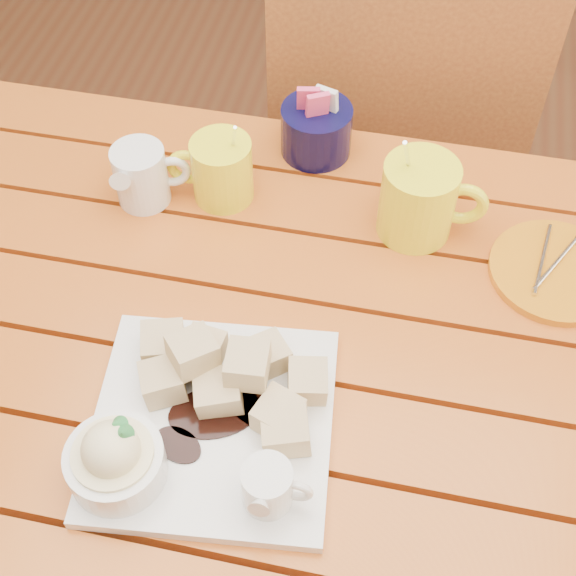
% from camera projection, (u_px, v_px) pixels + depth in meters
% --- Properties ---
extents(ground, '(5.00, 5.00, 0.00)m').
position_uv_depth(ground, '(268.00, 547.00, 1.59)').
color(ground, brown).
rests_on(ground, ground).
extents(table, '(1.20, 0.79, 0.75)m').
position_uv_depth(table, '(259.00, 375.00, 1.08)').
color(table, '#AF4516').
rests_on(table, ground).
extents(dessert_plate, '(0.30, 0.30, 0.11)m').
position_uv_depth(dessert_plate, '(194.00, 424.00, 0.88)').
color(dessert_plate, white).
rests_on(dessert_plate, table).
extents(coffee_mug_left, '(0.12, 0.08, 0.14)m').
position_uv_depth(coffee_mug_left, '(220.00, 169.00, 1.11)').
color(coffee_mug_left, yellow).
rests_on(coffee_mug_left, table).
extents(coffee_mug_right, '(0.14, 0.10, 0.17)m').
position_uv_depth(coffee_mug_right, '(420.00, 199.00, 1.06)').
color(coffee_mug_right, yellow).
rests_on(coffee_mug_right, table).
extents(cream_pitcher, '(0.11, 0.09, 0.09)m').
position_uv_depth(cream_pitcher, '(142.00, 175.00, 1.10)').
color(cream_pitcher, white).
rests_on(cream_pitcher, table).
extents(sugar_caddy, '(0.10, 0.10, 0.11)m').
position_uv_depth(sugar_caddy, '(316.00, 129.00, 1.17)').
color(sugar_caddy, black).
rests_on(sugar_caddy, table).
extents(orange_saucer, '(0.17, 0.17, 0.02)m').
position_uv_depth(orange_saucer, '(557.00, 272.00, 1.05)').
color(orange_saucer, orange).
rests_on(orange_saucer, table).
extents(chair_far, '(0.49, 0.49, 0.94)m').
position_uv_depth(chair_far, '(391.00, 146.00, 1.54)').
color(chair_far, brown).
rests_on(chair_far, ground).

